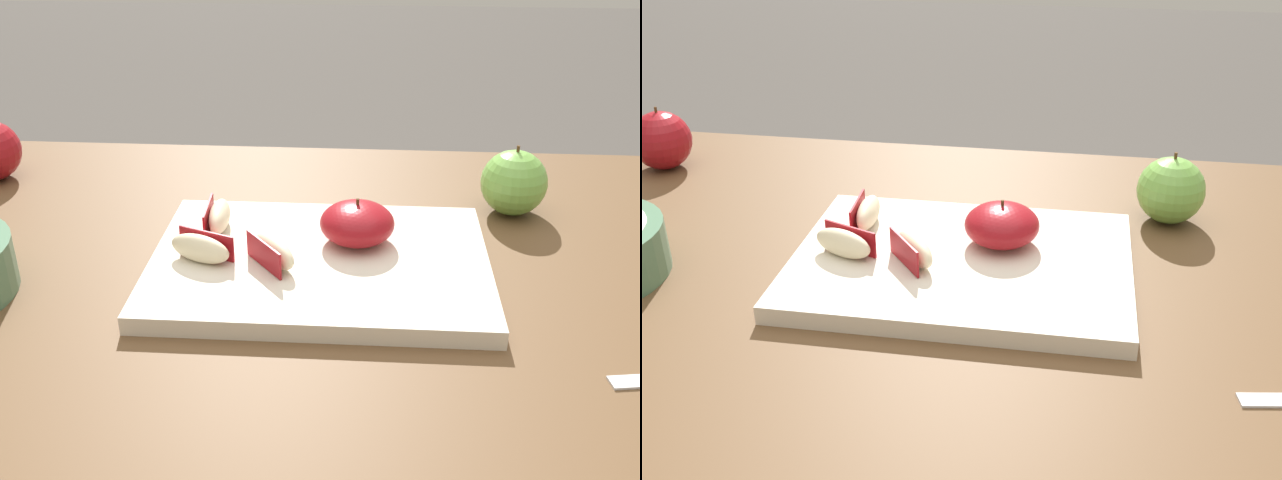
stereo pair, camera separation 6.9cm
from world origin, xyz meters
TOP-DOWN VIEW (x-y plane):
  - dining_table at (0.00, 0.00)m, footprint 1.30×0.80m
  - cutting_board at (0.01, 0.00)m, footprint 0.38×0.28m
  - apple_half_skin_up at (0.05, 0.04)m, footprint 0.09×0.09m
  - apple_wedge_right at (-0.04, -0.02)m, footprint 0.07×0.07m
  - apple_wedge_near_knife at (-0.12, -0.02)m, footprint 0.08×0.05m
  - apple_wedge_middle at (-0.12, 0.06)m, footprint 0.03×0.08m
  - whole_apple_red_delicious at (-0.49, 0.24)m, footprint 0.09×0.09m
  - whole_apple_granny_green at (0.25, 0.17)m, footprint 0.09×0.09m

SIDE VIEW (x-z plane):
  - dining_table at x=0.00m, z-range 0.27..1.05m
  - cutting_board at x=0.01m, z-range 0.78..0.80m
  - apple_wedge_right at x=-0.04m, z-range 0.80..0.83m
  - apple_wedge_near_knife at x=-0.12m, z-range 0.80..0.83m
  - apple_wedge_middle at x=-0.12m, z-range 0.80..0.83m
  - whole_apple_granny_green at x=0.25m, z-range 0.77..0.87m
  - whole_apple_red_delicious at x=-0.49m, z-range 0.77..0.87m
  - apple_half_skin_up at x=0.05m, z-range 0.79..0.85m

